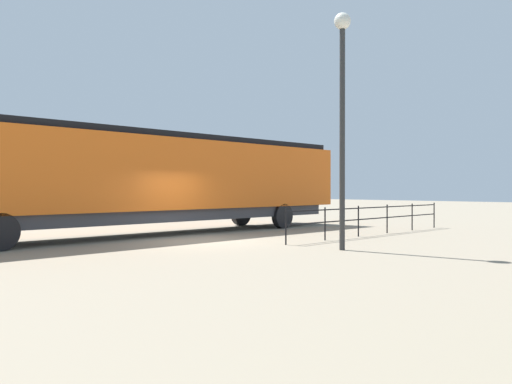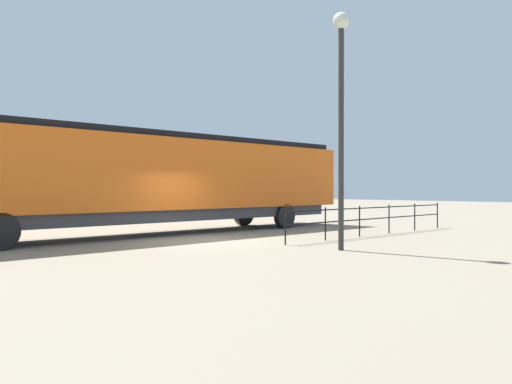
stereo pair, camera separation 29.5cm
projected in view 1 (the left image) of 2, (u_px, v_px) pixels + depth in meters
ground_plane at (202, 241)px, 17.93m from camera, size 120.00×120.00×0.00m
locomotive at (163, 178)px, 20.67m from camera, size 2.98×18.97×3.91m
lamp_post at (342, 90)px, 15.28m from camera, size 0.49×0.49×6.89m
platform_fence at (373, 215)px, 20.35m from camera, size 0.05×10.28×1.15m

